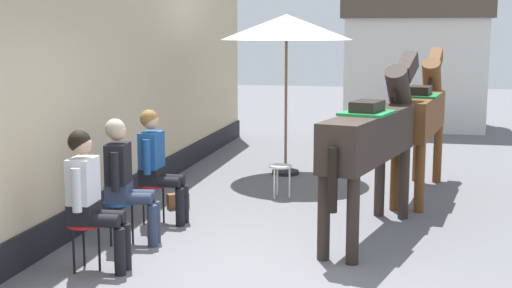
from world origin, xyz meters
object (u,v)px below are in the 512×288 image
seated_visitor_far (157,160)px  saddled_horse_far (421,114)px  seated_visitor_middle (124,175)px  seated_visitor_near (90,193)px  saddled_horse_near (373,135)px  cafe_parasol (286,28)px  spare_stool_white (280,169)px  satchel_bag (178,201)px

seated_visitor_far → saddled_horse_far: size_ratio=0.47×
saddled_horse_far → seated_visitor_middle: bearing=-135.0°
seated_visitor_far → seated_visitor_middle: bearing=-92.9°
seated_visitor_near → saddled_horse_near: bearing=35.2°
saddled_horse_far → cafe_parasol: (-2.12, 0.94, 1.20)m
spare_stool_white → seated_visitor_middle: bearing=-116.9°
seated_visitor_near → saddled_horse_far: size_ratio=0.47×
cafe_parasol → seated_visitor_far: bearing=-107.5°
spare_stool_white → satchel_bag: (-1.21, -0.90, -0.30)m
seated_visitor_middle → spare_stool_white: (1.27, 2.51, -0.38)m
seated_visitor_middle → saddled_horse_far: 4.52m
saddled_horse_far → satchel_bag: (-3.12, -1.58, -1.06)m
seated_visitor_near → saddled_horse_far: 5.17m
seated_visitor_near → satchel_bag: (0.04, 2.50, -0.68)m
saddled_horse_near → satchel_bag: bearing=165.3°
seated_visitor_middle → saddled_horse_far: size_ratio=0.47×
seated_visitor_near → saddled_horse_far: (3.16, 4.08, 0.38)m
saddled_horse_near → seated_visitor_near: bearing=-144.8°
seated_visitor_far → satchel_bag: bearing=88.7°
saddled_horse_near → satchel_bag: size_ratio=10.49×
seated_visitor_middle → spare_stool_white: size_ratio=3.02×
saddled_horse_far → satchel_bag: size_ratio=10.65×
seated_visitor_middle → seated_visitor_far: same height
saddled_horse_far → cafe_parasol: bearing=156.1°
seated_visitor_near → seated_visitor_middle: same height
cafe_parasol → satchel_bag: 3.53m
seated_visitor_middle → seated_visitor_far: 0.89m
seated_visitor_far → spare_stool_white: size_ratio=3.02×
seated_visitor_far → satchel_bag: seated_visitor_far is taller
seated_visitor_middle → satchel_bag: size_ratio=4.96×
saddled_horse_near → saddled_horse_far: (0.57, 2.25, 0.00)m
seated_visitor_far → saddled_horse_far: saddled_horse_far is taller
spare_stool_white → satchel_bag: bearing=-143.3°
saddled_horse_near → satchel_bag: 2.84m
saddled_horse_far → satchel_bag: 3.65m
saddled_horse_near → cafe_parasol: cafe_parasol is taller
spare_stool_white → satchel_bag: size_ratio=1.64×
seated_visitor_middle → spare_stool_white: seated_visitor_middle is taller
seated_visitor_far → saddled_horse_far: bearing=36.2°
seated_visitor_near → seated_visitor_far: same height
seated_visitor_middle → cafe_parasol: (1.07, 4.12, 1.59)m
satchel_bag → seated_visitor_middle: bearing=51.8°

